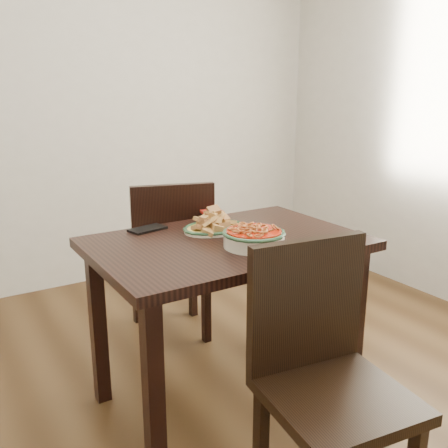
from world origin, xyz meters
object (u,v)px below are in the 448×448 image
fish_plate (214,221)px  noodle_bowl (254,236)px  chair_far (171,253)px  chair_near (323,365)px  smartphone (147,229)px  dining_table (227,265)px

fish_plate → noodle_bowl: (0.02, -0.27, -0.00)m
chair_far → chair_near: 1.27m
chair_far → fish_plate: size_ratio=3.27×
chair_near → fish_plate: bearing=93.7°
chair_near → noodle_bowl: bearing=89.3°
chair_far → noodle_bowl: (-0.01, -0.77, 0.29)m
smartphone → fish_plate: bearing=-45.5°
dining_table → chair_far: 0.65m
dining_table → smartphone: size_ratio=6.87×
dining_table → chair_near: (-0.03, -0.63, -0.14)m
noodle_bowl → smartphone: (-0.26, 0.43, -0.04)m
smartphone → chair_near: bearing=-90.0°
dining_table → fish_plate: fish_plate is taller
chair_far → smartphone: size_ratio=5.61×
dining_table → noodle_bowl: noodle_bowl is taller
fish_plate → chair_near: bearing=-93.9°
chair_near → smartphone: (-0.19, 0.92, 0.26)m
chair_far → smartphone: (-0.27, -0.34, 0.26)m
chair_near → fish_plate: chair_near is taller
fish_plate → noodle_bowl: bearing=-85.9°
fish_plate → noodle_bowl: fish_plate is taller
noodle_bowl → fish_plate: bearing=94.1°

